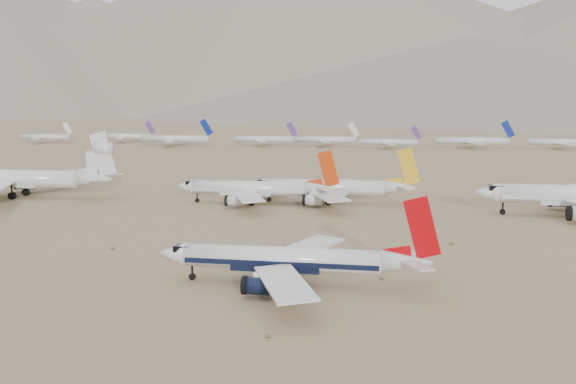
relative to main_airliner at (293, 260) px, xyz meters
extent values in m
plane|color=#826B4B|center=(-10.11, 4.04, -4.26)|extent=(7000.00, 7000.00, 0.00)
cylinder|color=silver|center=(-1.98, 0.00, 0.19)|extent=(32.75, 3.87, 3.87)
cube|color=black|center=(-1.98, 0.00, -0.29)|extent=(32.09, 3.93, 0.87)
sphere|color=silver|center=(-18.36, 0.00, 0.19)|extent=(3.87, 3.87, 3.87)
cube|color=black|center=(-18.94, 0.00, 1.25)|extent=(2.71, 2.52, 0.97)
cone|color=silver|center=(18.26, 0.00, 0.48)|extent=(8.19, 3.87, 3.87)
cube|color=silver|center=(0.55, -11.49, -0.49)|extent=(12.65, 19.93, 0.61)
cube|color=silver|center=(19.85, -3.76, 0.96)|extent=(5.20, 6.80, 0.23)
cylinder|color=black|center=(-3.80, -8.05, -2.23)|extent=(4.55, 2.79, 2.79)
cube|color=silver|center=(0.55, 11.49, -0.49)|extent=(12.65, 19.93, 0.61)
cube|color=silver|center=(19.85, 3.76, 0.96)|extent=(5.20, 6.80, 0.23)
cylinder|color=black|center=(-3.80, 8.05, -2.23)|extent=(4.55, 2.79, 2.79)
cube|color=#AF0309|center=(20.53, 0.00, 6.13)|extent=(6.21, 0.31, 10.23)
cylinder|color=black|center=(-17.39, 0.00, -3.68)|extent=(1.16, 0.48, 1.16)
cylinder|color=black|center=(-0.62, -2.71, -3.45)|extent=(1.63, 0.97, 1.63)
cylinder|color=black|center=(-0.62, 2.71, -3.45)|extent=(1.63, 0.97, 1.63)
sphere|color=silver|center=(42.77, 73.19, 1.53)|extent=(5.04, 5.04, 5.04)
cube|color=black|center=(42.02, 73.19, 2.92)|extent=(3.53, 3.27, 1.26)
cylinder|color=silver|center=(61.25, 83.47, -1.62)|extent=(5.77, 3.63, 3.63)
cylinder|color=black|center=(44.03, 73.19, -3.51)|extent=(1.51, 0.63, 1.51)
cylinder|color=silver|center=(-4.65, 83.44, 0.64)|extent=(35.08, 4.26, 4.26)
cube|color=silver|center=(-4.65, 83.44, 0.11)|extent=(34.37, 4.33, 0.96)
sphere|color=silver|center=(-22.18, 83.44, 0.64)|extent=(4.26, 4.26, 4.26)
cube|color=black|center=(-22.82, 83.44, 1.81)|extent=(2.98, 2.77, 1.07)
cone|color=silver|center=(17.03, 83.44, 0.96)|extent=(8.77, 4.26, 4.26)
cube|color=silver|center=(-1.94, 71.08, -0.11)|extent=(13.55, 21.35, 0.66)
cube|color=silver|center=(18.74, 79.39, 1.49)|extent=(5.57, 7.28, 0.26)
cylinder|color=silver|center=(-6.59, 74.76, -2.03)|extent=(4.87, 3.07, 3.07)
cube|color=silver|center=(-1.94, 95.80, -0.11)|extent=(13.55, 21.35, 0.66)
cube|color=silver|center=(18.74, 87.49, 1.49)|extent=(5.57, 7.28, 0.26)
cylinder|color=silver|center=(-6.59, 92.12, -2.03)|extent=(4.87, 3.07, 3.07)
cube|color=gold|center=(19.47, 83.44, 7.03)|extent=(6.65, 0.34, 10.95)
cylinder|color=black|center=(-21.12, 83.44, -3.62)|extent=(1.28, 0.53, 1.28)
cylinder|color=black|center=(-3.18, 80.46, -3.37)|extent=(1.79, 1.07, 1.79)
cylinder|color=black|center=(-3.18, 86.43, -3.37)|extent=(1.79, 1.07, 1.79)
cylinder|color=silver|center=(-26.07, 78.58, 0.46)|extent=(33.59, 4.11, 4.11)
cube|color=silver|center=(-26.07, 78.58, -0.05)|extent=(32.92, 4.17, 0.92)
sphere|color=silver|center=(-42.87, 78.58, 0.46)|extent=(4.11, 4.11, 4.11)
cube|color=black|center=(-43.48, 78.58, 1.59)|extent=(2.87, 2.67, 1.03)
cone|color=silver|center=(-5.31, 78.58, 0.77)|extent=(8.40, 4.11, 4.11)
cube|color=silver|center=(-23.48, 66.73, -0.26)|extent=(12.97, 20.44, 0.63)
cube|color=silver|center=(-3.68, 74.70, 1.28)|extent=(5.33, 6.97, 0.25)
cylinder|color=silver|center=(-27.94, 70.26, -2.11)|extent=(4.66, 2.96, 2.96)
cube|color=silver|center=(-23.48, 90.43, -0.26)|extent=(12.97, 20.44, 0.63)
cube|color=silver|center=(-3.68, 82.46, 1.28)|extent=(5.33, 6.97, 0.25)
cylinder|color=silver|center=(-27.94, 86.90, -2.11)|extent=(4.66, 2.96, 2.96)
cube|color=#C0330A|center=(-2.98, 78.58, 6.59)|extent=(6.37, 0.33, 10.49)
cylinder|color=black|center=(-41.84, 78.58, -3.65)|extent=(1.23, 0.51, 1.23)
cylinder|color=black|center=(-24.67, 75.71, -3.40)|extent=(1.72, 1.03, 1.72)
cylinder|color=black|center=(-24.67, 81.45, -3.40)|extent=(1.72, 1.03, 1.72)
cylinder|color=silver|center=(-101.07, 78.15, 1.79)|extent=(43.96, 5.26, 5.26)
cube|color=silver|center=(-101.07, 78.15, 1.13)|extent=(43.08, 5.34, 1.18)
cone|color=silver|center=(-73.90, 78.15, 2.19)|extent=(10.99, 5.26, 5.26)
cube|color=silver|center=(-71.76, 73.09, 2.84)|extent=(6.98, 9.12, 0.32)
cube|color=silver|center=(-97.67, 93.61, 0.87)|extent=(16.98, 26.76, 0.82)
cube|color=silver|center=(-71.76, 83.22, 2.84)|extent=(6.98, 9.12, 0.32)
cylinder|color=silver|center=(-103.51, 88.99, -1.50)|extent=(6.11, 3.79, 3.79)
cube|color=silver|center=(-70.84, 78.15, 9.78)|extent=(8.33, 0.42, 13.73)
cylinder|color=silver|center=(-70.54, 78.15, 11.48)|extent=(5.50, 3.41, 3.41)
cylinder|color=black|center=(-99.24, 74.47, -3.16)|extent=(2.21, 1.32, 2.21)
cylinder|color=black|center=(-99.24, 81.84, -3.16)|extent=(2.21, 1.32, 2.21)
cylinder|color=silver|center=(-222.68, 303.01, -0.07)|extent=(36.17, 3.57, 3.57)
cube|color=silver|center=(-205.65, 303.01, 5.97)|extent=(7.20, 0.36, 9.07)
cube|color=silver|center=(-222.68, 293.65, -0.61)|extent=(9.53, 16.65, 0.36)
cube|color=silver|center=(-222.68, 312.37, -0.61)|extent=(9.53, 16.65, 0.36)
cylinder|color=silver|center=(-169.80, 317.26, -0.01)|extent=(37.41, 3.70, 3.70)
cube|color=#51318A|center=(-152.20, 317.26, 6.24)|extent=(7.45, 0.37, 9.38)
cube|color=silver|center=(-169.80, 307.58, -0.57)|extent=(9.86, 17.22, 0.37)
cube|color=silver|center=(-169.80, 326.95, -0.57)|extent=(9.86, 17.22, 0.37)
cylinder|color=silver|center=(-125.54, 292.91, 0.34)|extent=(44.45, 4.39, 4.39)
cube|color=navy|center=(-104.62, 292.91, 7.76)|extent=(8.85, 0.44, 11.15)
cube|color=silver|center=(-125.54, 281.41, -0.32)|extent=(11.71, 20.46, 0.44)
cube|color=silver|center=(-125.54, 304.42, -0.32)|extent=(11.71, 20.46, 0.44)
cylinder|color=silver|center=(-69.43, 303.12, 0.06)|extent=(38.81, 3.84, 3.84)
cube|color=#51318A|center=(-51.17, 303.12, 6.54)|extent=(7.73, 0.38, 9.73)
cube|color=silver|center=(-69.43, 293.08, -0.52)|extent=(10.22, 17.87, 0.38)
cube|color=silver|center=(-69.43, 313.17, -0.52)|extent=(10.22, 17.87, 0.38)
cylinder|color=silver|center=(-29.96, 305.23, 0.04)|extent=(38.46, 3.80, 3.80)
cube|color=silver|center=(-11.86, 305.23, 6.46)|extent=(7.66, 0.38, 9.65)
cube|color=silver|center=(-29.96, 295.28, -0.53)|extent=(10.13, 17.70, 0.38)
cube|color=silver|center=(-29.96, 315.18, -0.53)|extent=(10.13, 17.70, 0.38)
cylinder|color=silver|center=(10.01, 292.00, -0.13)|extent=(35.02, 3.46, 3.46)
cube|color=#51318A|center=(26.49, 292.00, 5.72)|extent=(6.97, 0.35, 8.78)
cube|color=silver|center=(10.01, 282.93, -0.65)|extent=(9.23, 16.12, 0.35)
cube|color=silver|center=(10.01, 301.06, -0.65)|extent=(9.23, 16.12, 0.35)
cylinder|color=silver|center=(60.53, 304.52, 0.30)|extent=(43.79, 4.33, 4.33)
cube|color=navy|center=(81.14, 304.52, 7.62)|extent=(8.72, 0.43, 10.98)
cube|color=silver|center=(60.53, 293.19, -0.35)|extent=(11.54, 20.16, 0.43)
cube|color=silver|center=(60.53, 315.85, -0.35)|extent=(11.54, 20.16, 0.43)
cylinder|color=silver|center=(112.52, 305.88, 0.01)|extent=(37.87, 3.74, 3.74)
cube|color=silver|center=(112.52, 296.08, -0.55)|extent=(9.98, 17.43, 0.37)
cube|color=silver|center=(112.52, 315.68, -0.55)|extent=(9.98, 17.43, 0.37)
cone|color=slate|center=(-810.11, 1564.04, 145.74)|extent=(1800.00, 1800.00, 300.00)
cone|color=slate|center=(-310.11, 1694.04, 230.74)|extent=(2444.00, 2444.00, 470.00)
cone|color=slate|center=(189.89, 1484.04, 115.74)|extent=(1824.00, 1824.00, 240.00)
cone|color=slate|center=(-710.11, 1104.04, 43.24)|extent=(855.00, 855.00, 95.00)
cone|color=slate|center=(139.89, 1104.04, 65.74)|extent=(1260.00, 1260.00, 140.00)
ellipsoid|color=brown|center=(-40.51, 18.44, -3.97)|extent=(0.98, 0.98, 0.54)
ellipsoid|color=brown|center=(0.59, -23.66, -4.05)|extent=(0.70, 0.70, 0.39)
ellipsoid|color=brown|center=(14.29, 5.64, -4.01)|extent=(0.84, 0.84, 0.46)
ellipsoid|color=brown|center=(27.99, 34.94, -3.97)|extent=(0.98, 0.98, 0.54)
camera|label=1|loc=(16.68, -101.08, 26.37)|focal=40.00mm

